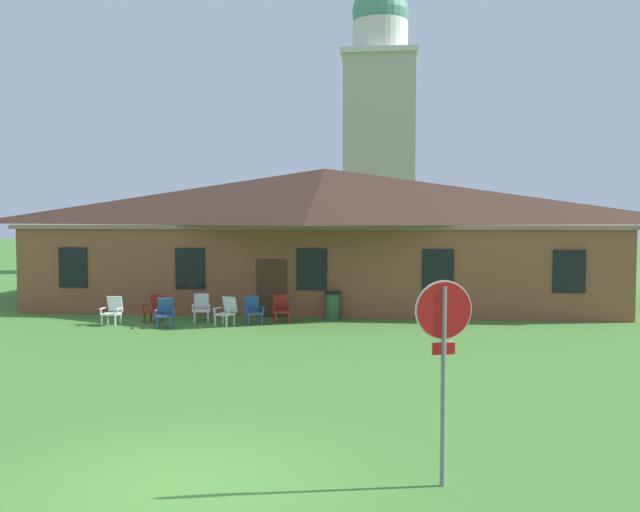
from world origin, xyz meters
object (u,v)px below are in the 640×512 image
(lawn_chair_left_end, at_px, (165,312))
(trash_bin, at_px, (333,305))
(stop_sign, at_px, (444,340))
(lawn_chair_far_side, at_px, (253,309))
(lawn_chair_under_eave, at_px, (281,308))
(lawn_chair_near_door, at_px, (155,308))
(lawn_chair_middle, at_px, (201,307))
(lawn_chair_by_porch, at_px, (113,310))
(lawn_chair_right_end, at_px, (227,310))

(lawn_chair_left_end, relative_size, trash_bin, 0.98)
(stop_sign, bearing_deg, lawn_chair_far_side, 111.52)
(stop_sign, relative_size, lawn_chair_under_eave, 2.93)
(lawn_chair_near_door, relative_size, lawn_chair_under_eave, 1.00)
(lawn_chair_near_door, bearing_deg, lawn_chair_middle, 13.26)
(lawn_chair_far_side, bearing_deg, stop_sign, -68.48)
(lawn_chair_under_eave, bearing_deg, lawn_chair_far_side, -149.48)
(lawn_chair_under_eave, bearing_deg, stop_sign, -72.37)
(lawn_chair_by_porch, bearing_deg, lawn_chair_near_door, 31.90)
(lawn_chair_left_end, distance_m, lawn_chair_middle, 1.61)
(lawn_chair_under_eave, bearing_deg, lawn_chair_by_porch, -167.73)
(lawn_chair_left_end, xyz_separation_m, lawn_chair_middle, (0.84, 1.37, 0.00))
(lawn_chair_far_side, bearing_deg, trash_bin, 27.56)
(lawn_chair_right_end, xyz_separation_m, lawn_chair_far_side, (0.82, 0.35, 0.00))
(stop_sign, bearing_deg, lawn_chair_by_porch, 127.67)
(lawn_chair_near_door, height_order, lawn_chair_middle, same)
(lawn_chair_left_end, bearing_deg, lawn_chair_under_eave, 21.83)
(stop_sign, xyz_separation_m, trash_bin, (-2.82, 15.16, -1.50))
(stop_sign, relative_size, lawn_chair_middle, 2.93)
(lawn_chair_near_door, relative_size, trash_bin, 0.98)
(lawn_chair_middle, relative_size, lawn_chair_under_eave, 1.00)
(lawn_chair_left_end, height_order, lawn_chair_far_side, same)
(lawn_chair_under_eave, height_order, trash_bin, trash_bin)
(stop_sign, distance_m, lawn_chair_middle, 16.08)
(stop_sign, height_order, lawn_chair_under_eave, stop_sign)
(lawn_chair_middle, distance_m, lawn_chair_right_end, 1.35)
(lawn_chair_middle, bearing_deg, lawn_chair_left_end, -121.54)
(lawn_chair_left_end, xyz_separation_m, trash_bin, (5.38, 2.31, -0.00))
(stop_sign, xyz_separation_m, lawn_chair_right_end, (-6.26, 13.44, -1.50))
(stop_sign, distance_m, lawn_chair_under_eave, 15.09)
(stop_sign, distance_m, lawn_chair_right_end, 14.90)
(lawn_chair_by_porch, distance_m, trash_bin, 7.58)
(lawn_chair_near_door, xyz_separation_m, lawn_chair_left_end, (0.70, -1.01, 0.00))
(lawn_chair_left_end, height_order, trash_bin, trash_bin)
(lawn_chair_left_end, bearing_deg, lawn_chair_by_porch, 172.52)
(lawn_chair_right_end, height_order, lawn_chair_under_eave, same)
(stop_sign, bearing_deg, trash_bin, 100.53)
(lawn_chair_left_end, height_order, lawn_chair_middle, same)
(lawn_chair_by_porch, relative_size, lawn_chair_far_side, 1.00)
(trash_bin, bearing_deg, lawn_chair_far_side, -152.44)
(lawn_chair_right_end, bearing_deg, stop_sign, -65.03)
(lawn_chair_middle, height_order, lawn_chair_far_side, same)
(lawn_chair_near_door, relative_size, lawn_chair_right_end, 1.00)
(lawn_chair_by_porch, height_order, lawn_chair_far_side, same)
(lawn_chair_left_end, height_order, lawn_chair_under_eave, same)
(lawn_chair_middle, xyz_separation_m, lawn_chair_right_end, (1.10, -0.78, 0.00))
(lawn_chair_left_end, relative_size, lawn_chair_middle, 1.00)
(lawn_chair_right_end, distance_m, trash_bin, 3.84)
(lawn_chair_right_end, bearing_deg, lawn_chair_left_end, -163.05)
(stop_sign, xyz_separation_m, lawn_chair_under_eave, (-4.55, 14.31, -1.50))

